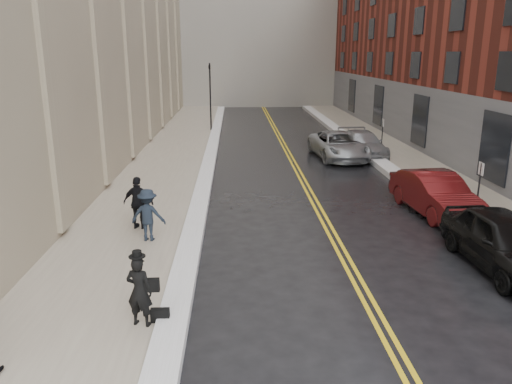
{
  "coord_description": "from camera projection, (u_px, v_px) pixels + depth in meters",
  "views": [
    {
      "loc": [
        -0.77,
        -8.77,
        5.95
      ],
      "look_at": [
        -0.1,
        6.74,
        1.6
      ],
      "focal_mm": 35.0,
      "sensor_mm": 36.0,
      "label": 1
    }
  ],
  "objects": [
    {
      "name": "pedestrian_main",
      "position": [
        139.0,
        291.0,
        10.81
      ],
      "size": [
        0.67,
        0.53,
        1.62
      ],
      "primitive_type": "imported",
      "rotation": [
        0.0,
        0.0,
        2.87
      ],
      "color": "black",
      "rests_on": "sidewalk_left"
    },
    {
      "name": "ground",
      "position": [
        275.0,
        358.0,
        10.07
      ],
      "size": [
        160.0,
        160.0,
        0.0
      ],
      "primitive_type": "plane",
      "color": "black",
      "rests_on": "ground"
    },
    {
      "name": "pedestrian_b",
      "position": [
        148.0,
        215.0,
        15.78
      ],
      "size": [
        1.16,
        0.76,
        1.69
      ],
      "primitive_type": "imported",
      "rotation": [
        0.0,
        0.0,
        3.01
      ],
      "color": "black",
      "rests_on": "sidewalk_left"
    },
    {
      "name": "car_silver_near",
      "position": [
        362.0,
        144.0,
        29.57
      ],
      "size": [
        2.34,
        5.11,
        1.45
      ],
      "primitive_type": "imported",
      "rotation": [
        0.0,
        0.0,
        0.06
      ],
      "color": "#9FA2A6",
      "rests_on": "ground"
    },
    {
      "name": "sidewalk_left",
      "position": [
        162.0,
        173.0,
        25.26
      ],
      "size": [
        4.0,
        64.0,
        0.15
      ],
      "primitive_type": "cube",
      "color": "gray",
      "rests_on": "ground"
    },
    {
      "name": "snow_ridge_right",
      "position": [
        388.0,
        169.0,
        25.72
      ],
      "size": [
        0.85,
        60.8,
        0.3
      ],
      "primitive_type": "cube",
      "color": "white",
      "rests_on": "ground"
    },
    {
      "name": "lane_stripe_a",
      "position": [
        297.0,
        173.0,
        25.56
      ],
      "size": [
        0.12,
        64.0,
        0.01
      ],
      "primitive_type": "cube",
      "color": "gold",
      "rests_on": "ground"
    },
    {
      "name": "pedestrian_c",
      "position": [
        138.0,
        203.0,
        16.85
      ],
      "size": [
        1.12,
        0.65,
        1.8
      ],
      "primitive_type": "imported",
      "rotation": [
        0.0,
        0.0,
        2.93
      ],
      "color": "black",
      "rests_on": "sidewalk_left"
    },
    {
      "name": "parking_sign_near",
      "position": [
        479.0,
        186.0,
        17.73
      ],
      "size": [
        0.06,
        0.35,
        2.23
      ],
      "color": "black",
      "rests_on": "ground"
    },
    {
      "name": "traffic_signal",
      "position": [
        210.0,
        92.0,
        38.0
      ],
      "size": [
        0.18,
        0.15,
        5.2
      ],
      "color": "black",
      "rests_on": "ground"
    },
    {
      "name": "car_black",
      "position": [
        505.0,
        241.0,
        14.04
      ],
      "size": [
        2.13,
        4.9,
        1.64
      ],
      "primitive_type": "imported",
      "rotation": [
        0.0,
        0.0,
        0.04
      ],
      "color": "black",
      "rests_on": "ground"
    },
    {
      "name": "parking_sign_far",
      "position": [
        382.0,
        134.0,
        29.28
      ],
      "size": [
        0.06,
        0.35,
        2.23
      ],
      "color": "black",
      "rests_on": "ground"
    },
    {
      "name": "car_maroon",
      "position": [
        435.0,
        194.0,
        18.88
      ],
      "size": [
        2.2,
        4.96,
        1.58
      ],
      "primitive_type": "imported",
      "rotation": [
        0.0,
        0.0,
        0.11
      ],
      "color": "#4E0E0F",
      "rests_on": "ground"
    },
    {
      "name": "car_silver_far",
      "position": [
        338.0,
        145.0,
        28.87
      ],
      "size": [
        3.07,
        5.74,
        1.53
      ],
      "primitive_type": "imported",
      "rotation": [
        0.0,
        0.0,
        0.1
      ],
      "color": "#A1A5A9",
      "rests_on": "ground"
    },
    {
      "name": "sidewalk_right",
      "position": [
        424.0,
        170.0,
        25.82
      ],
      "size": [
        3.0,
        64.0,
        0.15
      ],
      "primitive_type": "cube",
      "color": "gray",
      "rests_on": "ground"
    },
    {
      "name": "snow_ridge_left",
      "position": [
        207.0,
        171.0,
        25.34
      ],
      "size": [
        0.7,
        60.8,
        0.26
      ],
      "primitive_type": "cube",
      "color": "white",
      "rests_on": "ground"
    },
    {
      "name": "lane_stripe_b",
      "position": [
        301.0,
        173.0,
        25.57
      ],
      "size": [
        0.12,
        64.0,
        0.01
      ],
      "primitive_type": "cube",
      "color": "gold",
      "rests_on": "ground"
    }
  ]
}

